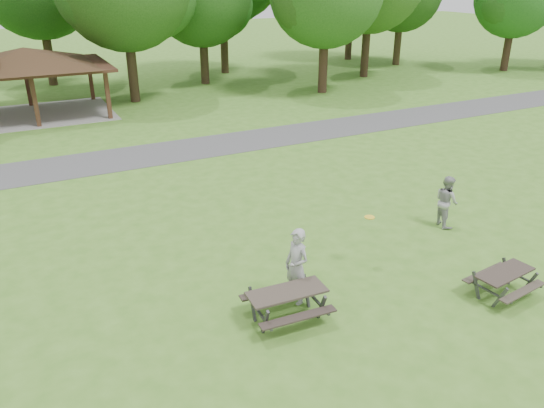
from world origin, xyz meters
The scene contains 8 objects.
ground centered at (0.00, 0.00, 0.00)m, with size 160.00×160.00×0.00m, color #407421.
asphalt_path centered at (0.00, 14.00, 0.01)m, with size 120.00×3.20×0.02m, color #444446.
pavilion centered at (-4.00, 24.00, 3.06)m, with size 8.60×7.01×3.76m.
picnic_table_middle centered at (-0.42, 0.46, 0.59)m, with size 1.93×1.58×0.80m.
picnic_table_far centered at (4.91, -1.12, 0.51)m, with size 1.75×1.47×0.70m.
frisbee_in_flight centered at (2.77, 1.69, 1.46)m, with size 0.30×0.30×0.02m.
frisbee_thrower centered at (0.16, 1.04, 0.98)m, with size 0.71×0.47×1.95m, color #9B9B9D.
frisbee_catcher centered at (6.52, 2.62, 0.84)m, with size 0.82×0.64×1.68m, color #98989A.
Camera 1 is at (-5.42, -8.61, 7.51)m, focal length 35.00 mm.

